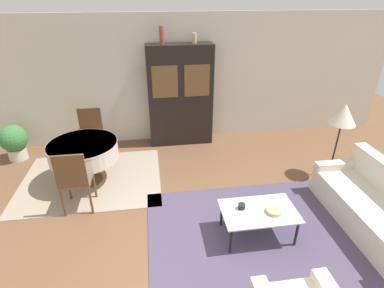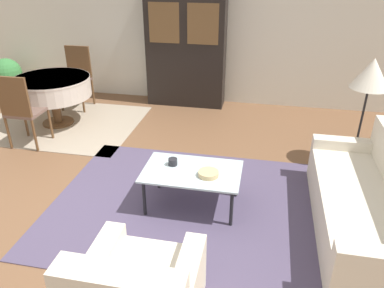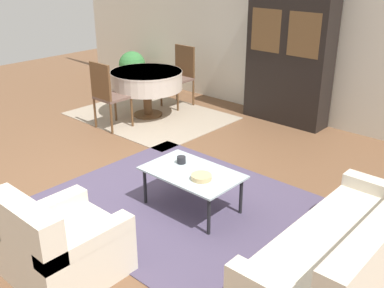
{
  "view_description": "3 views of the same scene",
  "coord_description": "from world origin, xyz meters",
  "px_view_note": "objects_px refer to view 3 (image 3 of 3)",
  "views": [
    {
      "loc": [
        -0.39,
        -2.67,
        3.11
      ],
      "look_at": [
        0.2,
        1.4,
        0.95
      ],
      "focal_mm": 28.0,
      "sensor_mm": 36.0,
      "label": 1
    },
    {
      "loc": [
        1.62,
        -2.95,
        2.45
      ],
      "look_at": [
        0.96,
        0.32,
        0.75
      ],
      "focal_mm": 35.0,
      "sensor_mm": 36.0,
      "label": 2
    },
    {
      "loc": [
        3.75,
        -2.78,
        2.52
      ],
      "look_at": [
        0.96,
        0.32,
        0.75
      ],
      "focal_mm": 42.0,
      "sensor_mm": 36.0,
      "label": 3
    }
  ],
  "objects_px": {
    "display_cabinet": "(289,55)",
    "dining_chair_far": "(181,73)",
    "dining_chair_near": "(107,92)",
    "bowl": "(201,177)",
    "armchair": "(60,246)",
    "dining_table": "(147,80)",
    "coffee_table": "(192,175)",
    "potted_plant": "(132,67)",
    "cup": "(181,160)",
    "couch": "(349,256)"
  },
  "relations": [
    {
      "from": "armchair",
      "to": "dining_table",
      "type": "relative_size",
      "value": 0.72
    },
    {
      "from": "armchair",
      "to": "dining_chair_far",
      "type": "height_order",
      "value": "dining_chair_far"
    },
    {
      "from": "display_cabinet",
      "to": "dining_chair_far",
      "type": "bearing_deg",
      "value": -164.26
    },
    {
      "from": "display_cabinet",
      "to": "dining_chair_far",
      "type": "distance_m",
      "value": 1.96
    },
    {
      "from": "couch",
      "to": "display_cabinet",
      "type": "height_order",
      "value": "display_cabinet"
    },
    {
      "from": "coffee_table",
      "to": "potted_plant",
      "type": "height_order",
      "value": "potted_plant"
    },
    {
      "from": "dining_table",
      "to": "bowl",
      "type": "relative_size",
      "value": 5.6
    },
    {
      "from": "cup",
      "to": "bowl",
      "type": "xyz_separation_m",
      "value": [
        0.41,
        -0.14,
        -0.01
      ]
    },
    {
      "from": "dining_chair_far",
      "to": "potted_plant",
      "type": "xyz_separation_m",
      "value": [
        -1.54,
        0.21,
        -0.18
      ]
    },
    {
      "from": "coffee_table",
      "to": "bowl",
      "type": "distance_m",
      "value": 0.2
    },
    {
      "from": "dining_chair_near",
      "to": "bowl",
      "type": "relative_size",
      "value": 4.97
    },
    {
      "from": "bowl",
      "to": "armchair",
      "type": "bearing_deg",
      "value": -99.93
    },
    {
      "from": "couch",
      "to": "dining_table",
      "type": "xyz_separation_m",
      "value": [
        -4.3,
        1.81,
        0.31
      ]
    },
    {
      "from": "coffee_table",
      "to": "dining_chair_far",
      "type": "height_order",
      "value": "dining_chair_far"
    },
    {
      "from": "cup",
      "to": "bowl",
      "type": "height_order",
      "value": "cup"
    },
    {
      "from": "armchair",
      "to": "coffee_table",
      "type": "xyz_separation_m",
      "value": [
        0.08,
        1.54,
        0.1
      ]
    },
    {
      "from": "dining_chair_near",
      "to": "cup",
      "type": "height_order",
      "value": "dining_chair_near"
    },
    {
      "from": "armchair",
      "to": "dining_chair_far",
      "type": "distance_m",
      "value": 4.78
    },
    {
      "from": "dining_table",
      "to": "potted_plant",
      "type": "relative_size",
      "value": 1.61
    },
    {
      "from": "coffee_table",
      "to": "potted_plant",
      "type": "xyz_separation_m",
      "value": [
        -4.09,
        2.75,
        0.01
      ]
    },
    {
      "from": "coffee_table",
      "to": "bowl",
      "type": "bearing_deg",
      "value": -19.2
    },
    {
      "from": "dining_chair_near",
      "to": "bowl",
      "type": "distance_m",
      "value": 2.91
    },
    {
      "from": "coffee_table",
      "to": "dining_chair_near",
      "type": "height_order",
      "value": "dining_chair_near"
    },
    {
      "from": "bowl",
      "to": "potted_plant",
      "type": "distance_m",
      "value": 5.12
    },
    {
      "from": "dining_table",
      "to": "dining_chair_near",
      "type": "height_order",
      "value": "dining_chair_near"
    },
    {
      "from": "coffee_table",
      "to": "potted_plant",
      "type": "relative_size",
      "value": 1.4
    },
    {
      "from": "display_cabinet",
      "to": "dining_chair_far",
      "type": "height_order",
      "value": "display_cabinet"
    },
    {
      "from": "bowl",
      "to": "couch",
      "type": "bearing_deg",
      "value": -0.48
    },
    {
      "from": "display_cabinet",
      "to": "dining_chair_near",
      "type": "xyz_separation_m",
      "value": [
        -1.83,
        -2.14,
        -0.48
      ]
    },
    {
      "from": "coffee_table",
      "to": "display_cabinet",
      "type": "xyz_separation_m",
      "value": [
        -0.72,
        3.06,
        0.67
      ]
    },
    {
      "from": "dining_chair_near",
      "to": "dining_chair_far",
      "type": "xyz_separation_m",
      "value": [
        0.0,
        1.63,
        0.0
      ]
    },
    {
      "from": "couch",
      "to": "potted_plant",
      "type": "bearing_deg",
      "value": 64.19
    },
    {
      "from": "dining_table",
      "to": "dining_chair_near",
      "type": "xyz_separation_m",
      "value": [
        0.0,
        -0.81,
        -0.02
      ]
    },
    {
      "from": "cup",
      "to": "potted_plant",
      "type": "xyz_separation_m",
      "value": [
        -3.87,
        2.67,
        -0.07
      ]
    },
    {
      "from": "display_cabinet",
      "to": "bowl",
      "type": "xyz_separation_m",
      "value": [
        0.91,
        -3.12,
        -0.61
      ]
    },
    {
      "from": "dining_chair_near",
      "to": "coffee_table",
      "type": "bearing_deg",
      "value": -19.77
    },
    {
      "from": "dining_chair_near",
      "to": "armchair",
      "type": "bearing_deg",
      "value": -44.77
    },
    {
      "from": "dining_table",
      "to": "dining_chair_near",
      "type": "distance_m",
      "value": 0.81
    },
    {
      "from": "cup",
      "to": "bowl",
      "type": "relative_size",
      "value": 0.46
    },
    {
      "from": "dining_chair_near",
      "to": "dining_chair_far",
      "type": "relative_size",
      "value": 1.0
    },
    {
      "from": "couch",
      "to": "potted_plant",
      "type": "height_order",
      "value": "couch"
    },
    {
      "from": "cup",
      "to": "couch",
      "type": "bearing_deg",
      "value": -4.45
    },
    {
      "from": "display_cabinet",
      "to": "bowl",
      "type": "height_order",
      "value": "display_cabinet"
    },
    {
      "from": "cup",
      "to": "dining_table",
      "type": "bearing_deg",
      "value": 144.62
    },
    {
      "from": "coffee_table",
      "to": "cup",
      "type": "height_order",
      "value": "cup"
    },
    {
      "from": "couch",
      "to": "dining_chair_near",
      "type": "xyz_separation_m",
      "value": [
        -4.3,
        0.99,
        0.29
      ]
    },
    {
      "from": "dining_table",
      "to": "cup",
      "type": "height_order",
      "value": "dining_table"
    },
    {
      "from": "dining_chair_far",
      "to": "cup",
      "type": "bearing_deg",
      "value": 133.36
    },
    {
      "from": "display_cabinet",
      "to": "dining_chair_near",
      "type": "distance_m",
      "value": 2.86
    },
    {
      "from": "coffee_table",
      "to": "bowl",
      "type": "relative_size",
      "value": 4.86
    }
  ]
}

